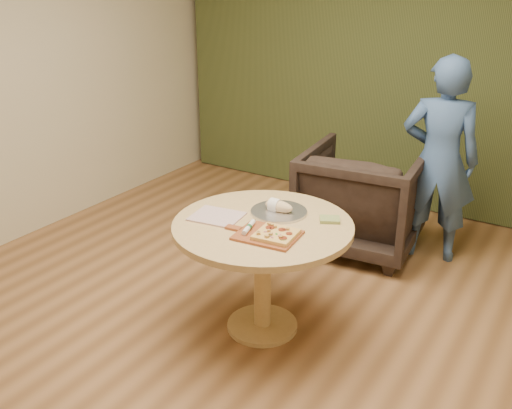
{
  "coord_description": "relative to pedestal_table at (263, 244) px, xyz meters",
  "views": [
    {
      "loc": [
        1.63,
        -2.33,
        2.18
      ],
      "look_at": [
        0.01,
        0.25,
        0.91
      ],
      "focal_mm": 40.0,
      "sensor_mm": 36.0,
      "label": 1
    }
  ],
  "objects": [
    {
      "name": "curtain",
      "position": [
        0.01,
        2.55,
        0.79
      ],
      "size": [
        4.8,
        0.14,
        2.78
      ],
      "primitive_type": "cube",
      "color": "#313B1A",
      "rests_on": "ground"
    },
    {
      "name": "flatbread_pizza",
      "position": [
        0.18,
        -0.14,
        0.17
      ],
      "size": [
        0.24,
        0.24,
        0.04
      ],
      "rotation": [
        0.0,
        0.0,
        0.1
      ],
      "color": "#E5B659",
      "rests_on": "pizza_paddle"
    },
    {
      "name": "room_shell",
      "position": [
        0.01,
        -0.35,
        0.79
      ],
      "size": [
        5.04,
        6.04,
        2.84
      ],
      "color": "#95653B",
      "rests_on": "ground"
    },
    {
      "name": "armchair",
      "position": [
        0.07,
        1.44,
        -0.14
      ],
      "size": [
        1.0,
        0.94,
        0.94
      ],
      "primitive_type": "imported",
      "rotation": [
        0.0,
        0.0,
        3.24
      ],
      "color": "black",
      "rests_on": "ground"
    },
    {
      "name": "pedestal_table",
      "position": [
        0.0,
        0.0,
        0.0
      ],
      "size": [
        1.1,
        1.1,
        0.75
      ],
      "rotation": [
        0.0,
        0.0,
        0.05
      ],
      "color": "tan",
      "rests_on": "ground"
    },
    {
      "name": "person_standing",
      "position": [
        0.61,
        1.6,
        0.2
      ],
      "size": [
        0.66,
        0.5,
        1.61
      ],
      "primitive_type": "imported",
      "rotation": [
        0.0,
        0.0,
        3.35
      ],
      "color": "#385688",
      "rests_on": "ground"
    },
    {
      "name": "bread_roll",
      "position": [
        -0.01,
        0.19,
        0.18
      ],
      "size": [
        0.19,
        0.09,
        0.09
      ],
      "color": "#DBBA85",
      "rests_on": "serving_tray"
    },
    {
      "name": "newspaper",
      "position": [
        -0.29,
        -0.08,
        0.15
      ],
      "size": [
        0.33,
        0.29,
        0.01
      ],
      "primitive_type": "cube",
      "rotation": [
        0.0,
        0.0,
        0.14
      ],
      "color": "silver",
      "rests_on": "pedestal_table"
    },
    {
      "name": "green_packet",
      "position": [
        0.33,
        0.24,
        0.15
      ],
      "size": [
        0.15,
        0.14,
        0.02
      ],
      "primitive_type": "cube",
      "rotation": [
        0.0,
        0.0,
        0.49
      ],
      "color": "olive",
      "rests_on": "pedestal_table"
    },
    {
      "name": "serving_tray",
      "position": [
        0.0,
        0.19,
        0.15
      ],
      "size": [
        0.36,
        0.36,
        0.02
      ],
      "color": "silver",
      "rests_on": "pedestal_table"
    },
    {
      "name": "pizza_paddle",
      "position": [
        0.11,
        -0.15,
        0.15
      ],
      "size": [
        0.46,
        0.31,
        0.01
      ],
      "rotation": [
        0.0,
        0.0,
        0.1
      ],
      "color": "brown",
      "rests_on": "pedestal_table"
    },
    {
      "name": "cutlery_roll",
      "position": [
        -0.0,
        -0.15,
        0.17
      ],
      "size": [
        0.07,
        0.2,
        0.03
      ],
      "rotation": [
        0.0,
        0.0,
        0.25
      ],
      "color": "silver",
      "rests_on": "pizza_paddle"
    }
  ]
}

